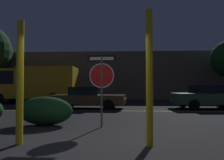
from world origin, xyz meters
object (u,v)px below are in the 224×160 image
yellow_pole_left (20,82)px  passing_car_2 (88,97)px  stop_sign (102,76)px  hedge_bush_2 (45,111)px  passing_car_3 (210,97)px  yellow_pole_right (149,77)px  delivery_truck (30,83)px

yellow_pole_left → passing_car_2: 8.19m
stop_sign → passing_car_2: (-1.41, 6.00, -1.00)m
stop_sign → hedge_bush_2: size_ratio=1.25×
hedge_bush_2 → passing_car_3: size_ratio=0.41×
stop_sign → yellow_pole_right: (1.27, -2.14, -0.14)m
yellow_pole_right → yellow_pole_left: bearing=-179.8°
passing_car_3 → stop_sign: bearing=-47.3°
yellow_pole_left → delivery_truck: size_ratio=0.40×
stop_sign → yellow_pole_right: bearing=-58.7°
yellow_pole_left → passing_car_3: size_ratio=0.63×
passing_car_2 → yellow_pole_right: bearing=22.9°
stop_sign → passing_car_3: bearing=47.3°
yellow_pole_right → passing_car_2: bearing=108.3°
delivery_truck → yellow_pole_left: bearing=-158.5°
yellow_pole_left → yellow_pole_right: 2.94m
yellow_pole_right → delivery_truck: (-8.02, 12.24, 0.11)m
stop_sign → hedge_bush_2: bearing=172.8°
passing_car_3 → delivery_truck: delivery_truck is taller
stop_sign → passing_car_3: (5.82, 6.17, -0.95)m
yellow_pole_right → delivery_truck: bearing=123.2°
hedge_bush_2 → passing_car_3: (7.76, 5.91, 0.23)m
passing_car_3 → hedge_bush_2: bearing=-56.6°
stop_sign → delivery_truck: size_ratio=0.33×
passing_car_2 → delivery_truck: 6.79m
hedge_bush_2 → delivery_truck: bearing=116.1°
yellow_pole_left → passing_car_3: (7.48, 8.33, -0.70)m
hedge_bush_2 → passing_car_3: passing_car_3 is taller
stop_sign → yellow_pole_left: 2.73m
stop_sign → yellow_pole_left: bearing=-127.1°
passing_car_3 → delivery_truck: (-12.57, 3.92, 0.92)m
yellow_pole_left → delivery_truck: delivery_truck is taller
yellow_pole_right → hedge_bush_2: (-3.21, 2.41, -1.03)m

